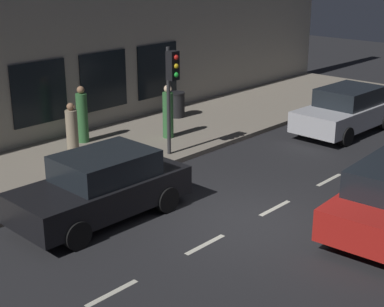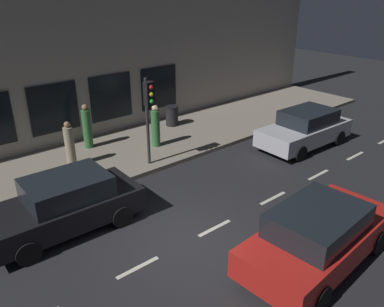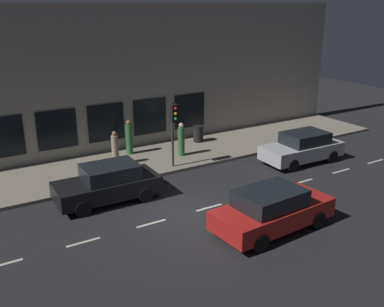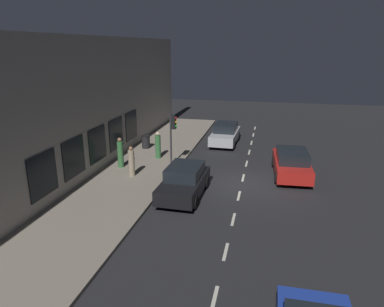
% 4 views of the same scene
% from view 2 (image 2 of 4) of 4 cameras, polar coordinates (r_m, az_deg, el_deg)
% --- Properties ---
extents(ground_plane, '(60.00, 60.00, 0.00)m').
position_cam_2_polar(ground_plane, '(10.79, -0.62, -12.83)').
color(ground_plane, '#232326').
extents(sidewalk, '(4.50, 32.00, 0.15)m').
position_cam_2_polar(sidewalk, '(15.43, -15.61, -1.47)').
color(sidewalk, gray).
rests_on(sidewalk, ground).
extents(building_facade, '(0.65, 32.00, 7.84)m').
position_cam_2_polar(building_facade, '(16.62, -21.02, 13.56)').
color(building_facade, gray).
rests_on(building_facade, ground).
extents(lane_centre_line, '(0.12, 27.20, 0.01)m').
position_cam_2_polar(lane_centre_line, '(11.33, 3.34, -10.85)').
color(lane_centre_line, beige).
rests_on(lane_centre_line, ground).
extents(traffic_light, '(0.46, 0.32, 3.26)m').
position_cam_2_polar(traffic_light, '(13.89, -6.37, 7.26)').
color(traffic_light, '#2D2D30').
rests_on(traffic_light, sidewalk).
extents(parked_car_0, '(2.01, 4.34, 1.58)m').
position_cam_2_polar(parked_car_0, '(17.07, 16.24, 3.52)').
color(parked_car_0, '#B7B7BC').
rests_on(parked_car_0, ground).
extents(parked_car_1, '(2.20, 4.67, 1.58)m').
position_cam_2_polar(parked_car_1, '(10.16, 18.02, -11.34)').
color(parked_car_1, red).
rests_on(parked_car_1, ground).
extents(parked_car_2, '(2.01, 4.27, 1.58)m').
position_cam_2_polar(parked_car_2, '(11.45, -18.16, -7.09)').
color(parked_car_2, black).
rests_on(parked_car_2, ground).
extents(pedestrian_0, '(0.49, 0.49, 1.74)m').
position_cam_2_polar(pedestrian_0, '(14.91, -17.47, 1.10)').
color(pedestrian_0, gray).
rests_on(pedestrian_0, sidewalk).
extents(pedestrian_1, '(0.45, 0.45, 1.84)m').
position_cam_2_polar(pedestrian_1, '(16.43, -15.13, 3.68)').
color(pedestrian_1, '#336B38').
rests_on(pedestrian_1, sidewalk).
extents(pedestrian_2, '(0.43, 0.43, 1.77)m').
position_cam_2_polar(pedestrian_2, '(16.09, -5.36, 3.88)').
color(pedestrian_2, '#336B38').
rests_on(pedestrian_2, sidewalk).
extents(trash_bin, '(0.61, 0.61, 0.94)m').
position_cam_2_polar(trash_bin, '(18.57, -2.96, 5.56)').
color(trash_bin, black).
rests_on(trash_bin, sidewalk).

